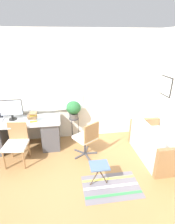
% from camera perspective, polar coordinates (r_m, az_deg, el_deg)
% --- Properties ---
extents(ground_plane, '(14.00, 14.00, 0.00)m').
position_cam_1_polar(ground_plane, '(4.24, -9.36, -13.02)').
color(ground_plane, '#9E7042').
extents(wall_back_with_window, '(9.00, 0.12, 2.70)m').
position_cam_1_polar(wall_back_with_window, '(4.36, -10.50, 7.73)').
color(wall_back_with_window, white).
rests_on(wall_back_with_window, ground_plane).
extents(wall_right_with_picture, '(0.08, 9.00, 2.70)m').
position_cam_1_polar(wall_right_with_picture, '(4.38, 26.04, 5.76)').
color(wall_right_with_picture, white).
rests_on(wall_right_with_picture, ground_plane).
extents(desk, '(1.74, 0.68, 0.73)m').
position_cam_1_polar(desk, '(4.43, -20.02, -6.68)').
color(desk, '#B2B7BC').
rests_on(desk, ground_plane).
extents(monitor, '(0.50, 0.18, 0.48)m').
position_cam_1_polar(monitor, '(4.32, -23.67, 0.86)').
color(monitor, black).
rests_on(monitor, desk).
extents(keyboard, '(0.38, 0.15, 0.02)m').
position_cam_1_polar(keyboard, '(4.20, -23.84, -3.49)').
color(keyboard, silver).
rests_on(keyboard, desk).
extents(mouse, '(0.04, 0.06, 0.03)m').
position_cam_1_polar(mouse, '(4.13, -20.02, -3.22)').
color(mouse, slate).
rests_on(mouse, desk).
extents(book_stack, '(0.22, 0.20, 0.22)m').
position_cam_1_polar(book_stack, '(4.11, -17.42, -1.51)').
color(book_stack, yellow).
rests_on(book_stack, desk).
extents(desk_chair_wooden, '(0.50, 0.50, 0.85)m').
position_cam_1_polar(desk_chair_wooden, '(3.98, -22.17, -9.14)').
color(desk_chair_wooden, olive).
rests_on(desk_chair_wooden, ground_plane).
extents(office_chair_swivel, '(0.58, 0.59, 0.86)m').
position_cam_1_polar(office_chair_swivel, '(3.86, -0.25, -8.39)').
color(office_chair_swivel, '#47474C').
rests_on(office_chair_swivel, ground_plane).
extents(couch_loveseat, '(0.73, 1.37, 0.79)m').
position_cam_1_polar(couch_loveseat, '(4.21, 21.15, -10.09)').
color(couch_loveseat, beige).
rests_on(couch_loveseat, ground_plane).
extents(plant_stand, '(0.26, 0.26, 0.60)m').
position_cam_1_polar(plant_stand, '(4.49, -4.45, -2.82)').
color(plant_stand, '#333338').
rests_on(plant_stand, ground_plane).
extents(potted_plant, '(0.36, 0.36, 0.44)m').
position_cam_1_polar(potted_plant, '(4.36, -4.58, 1.07)').
color(potted_plant, '#514C47').
rests_on(potted_plant, plant_stand).
extents(floor_rug_striped, '(1.02, 0.66, 0.01)m').
position_cam_1_polar(floor_rug_striped, '(3.44, 7.75, -22.94)').
color(floor_rug_striped, slate).
rests_on(floor_rug_striped, ground_plane).
extents(folding_stool, '(0.34, 0.28, 0.44)m').
position_cam_1_polar(folding_stool, '(3.21, 3.84, -17.59)').
color(folding_stool, slate).
rests_on(folding_stool, ground_plane).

